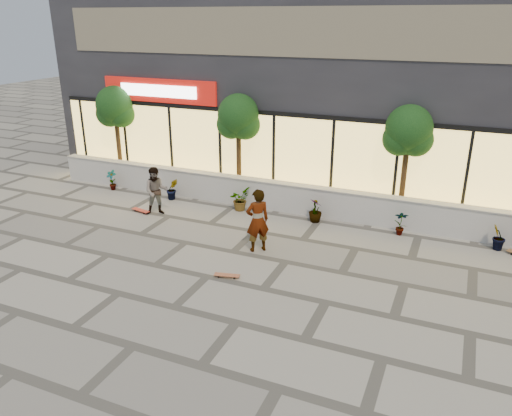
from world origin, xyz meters
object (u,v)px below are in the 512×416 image
at_px(tree_mideast, 408,134).
at_px(skater_center, 258,220).
at_px(skater_left, 156,191).
at_px(skateboard_center, 227,275).
at_px(skateboard_left, 141,210).
at_px(tree_midwest, 238,119).
at_px(tree_west, 115,109).

relative_size(tree_mideast, skater_center, 2.05).
relative_size(skater_left, skateboard_center, 2.38).
bearing_deg(skater_center, skateboard_center, 45.37).
distance_m(skateboard_center, skateboard_left, 5.77).
bearing_deg(tree_mideast, skater_left, -160.80).
relative_size(tree_midwest, tree_mideast, 1.00).
bearing_deg(skater_left, skateboard_center, -67.78).
distance_m(skater_center, skateboard_left, 5.22).
height_order(skater_center, skateboard_center, skater_center).
bearing_deg(skater_center, skater_left, -58.25).
relative_size(tree_mideast, skateboard_center, 5.49).
bearing_deg(skateboard_center, tree_midwest, 99.09).
height_order(tree_west, skater_center, tree_west).
distance_m(tree_west, skater_center, 9.18).
height_order(tree_mideast, skater_center, tree_mideast).
distance_m(skater_left, skateboard_left, 1.01).
bearing_deg(skateboard_left, tree_west, 148.96).
relative_size(tree_midwest, skater_left, 2.31).
distance_m(tree_mideast, skater_left, 8.62).
height_order(skater_left, skateboard_left, skater_left).
relative_size(skater_center, skateboard_left, 2.46).
bearing_deg(tree_mideast, tree_midwest, 180.00).
bearing_deg(skater_left, tree_midwest, 24.28).
height_order(tree_midwest, skateboard_center, tree_midwest).
height_order(skater_center, skater_left, skater_center).
bearing_deg(skater_left, tree_mideast, -12.08).
xyz_separation_m(tree_west, skater_center, (7.98, -4.06, -2.03)).
bearing_deg(tree_west, tree_midwest, 0.00).
height_order(tree_mideast, skateboard_center, tree_mideast).
height_order(skater_center, skateboard_left, skater_center).
distance_m(tree_west, tree_mideast, 11.50).
height_order(skater_left, skateboard_center, skater_left).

